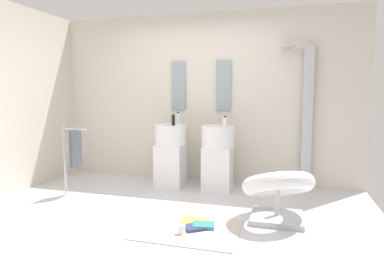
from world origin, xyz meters
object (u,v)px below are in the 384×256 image
object	(u,v)px
coffee_mug	(182,229)
soap_bottle_white	(225,122)
pedestal_sink_right	(218,155)
shower_column	(306,115)
lounge_chair	(278,189)
magazine_ochre	(195,222)
towel_rack	(74,149)
soap_bottle_blue	(178,119)
soap_bottle_black	(173,120)
soap_bottle_clear	(178,118)
magazine_teal	(203,225)
soap_bottle_grey	(225,121)
pedestal_sink_left	(171,153)
magazine_navy	(197,227)

from	to	relation	value
coffee_mug	soap_bottle_white	bearing A→B (deg)	84.45
pedestal_sink_right	shower_column	distance (m)	1.38
lounge_chair	magazine_ochre	world-z (taller)	lounge_chair
towel_rack	soap_bottle_white	bearing A→B (deg)	19.96
soap_bottle_blue	coffee_mug	bearing A→B (deg)	-70.71
soap_bottle_black	towel_rack	bearing A→B (deg)	-150.45
pedestal_sink_right	soap_bottle_white	bearing A→B (deg)	-36.05
soap_bottle_clear	pedestal_sink_right	bearing A→B (deg)	-8.64
towel_rack	soap_bottle_blue	size ratio (longest dim) A/B	6.27
pedestal_sink_right	towel_rack	bearing A→B (deg)	-156.67
pedestal_sink_right	magazine_teal	distance (m)	1.48
towel_rack	soap_bottle_black	bearing A→B (deg)	29.55
shower_column	magazine_teal	xyz separation A→B (m)	(-1.07, -1.75, -1.05)
soap_bottle_white	soap_bottle_black	bearing A→B (deg)	-177.81
coffee_mug	soap_bottle_white	world-z (taller)	soap_bottle_white
soap_bottle_clear	soap_bottle_grey	xyz separation A→B (m)	(0.69, 0.05, -0.03)
pedestal_sink_right	soap_bottle_black	world-z (taller)	soap_bottle_black
soap_bottle_white	soap_bottle_black	distance (m)	0.75
pedestal_sink_left	pedestal_sink_right	bearing A→B (deg)	0.00
shower_column	soap_bottle_black	world-z (taller)	shower_column
soap_bottle_blue	soap_bottle_clear	bearing A→B (deg)	-25.07
towel_rack	soap_bottle_blue	world-z (taller)	soap_bottle_blue
coffee_mug	soap_bottle_grey	bearing A→B (deg)	86.58
magazine_teal	soap_bottle_grey	xyz separation A→B (m)	(-0.06, 1.55, 0.95)
soap_bottle_white	lounge_chair	bearing A→B (deg)	-50.38
pedestal_sink_right	soap_bottle_grey	bearing A→B (deg)	64.27
shower_column	coffee_mug	bearing A→B (deg)	-122.17
lounge_chair	magazine_teal	bearing A→B (deg)	-150.02
towel_rack	soap_bottle_blue	bearing A→B (deg)	36.82
towel_rack	coffee_mug	bearing A→B (deg)	-25.00
pedestal_sink_right	soap_bottle_black	distance (m)	0.81
soap_bottle_grey	magazine_navy	bearing A→B (deg)	-89.90
magazine_navy	soap_bottle_clear	bearing A→B (deg)	79.67
coffee_mug	soap_bottle_clear	distance (m)	2.04
soap_bottle_clear	lounge_chair	bearing A→B (deg)	-36.02
pedestal_sink_right	coffee_mug	bearing A→B (deg)	-91.26
pedestal_sink_left	soap_bottle_black	bearing A→B (deg)	-52.76
towel_rack	coffee_mug	world-z (taller)	towel_rack
pedestal_sink_left	coffee_mug	bearing A→B (deg)	-67.17
magazine_navy	coffee_mug	size ratio (longest dim) A/B	2.79
magazine_ochre	magazine_teal	bearing A→B (deg)	-29.45
magazine_teal	soap_bottle_white	xyz separation A→B (m)	(-0.02, 1.32, 0.96)
magazine_navy	soap_bottle_black	size ratio (longest dim) A/B	1.49
towel_rack	magazine_navy	bearing A→B (deg)	-19.50
magazine_navy	magazine_teal	bearing A→B (deg)	7.39
magazine_navy	soap_bottle_blue	size ratio (longest dim) A/B	1.64
shower_column	coffee_mug	xyz separation A→B (m)	(-1.24, -1.97, -1.03)
pedestal_sink_left	shower_column	distance (m)	2.03
shower_column	soap_bottle_white	distance (m)	1.17
soap_bottle_black	pedestal_sink_left	bearing A→B (deg)	127.24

